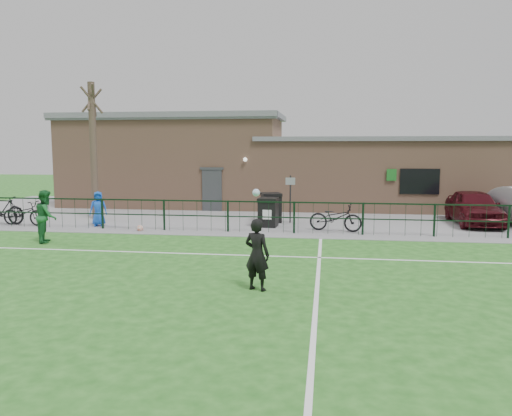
# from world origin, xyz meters

# --- Properties ---
(ground) EXTENTS (90.00, 90.00, 0.00)m
(ground) POSITION_xyz_m (0.00, 0.00, 0.00)
(ground) COLOR #1F5A1A
(ground) RESTS_ON ground
(paving_strip) EXTENTS (34.00, 13.00, 0.02)m
(paving_strip) POSITION_xyz_m (0.00, 13.50, 0.01)
(paving_strip) COLOR gray
(paving_strip) RESTS_ON ground
(pitch_line_touch) EXTENTS (28.00, 0.10, 0.01)m
(pitch_line_touch) POSITION_xyz_m (0.00, 7.80, 0.00)
(pitch_line_touch) COLOR white
(pitch_line_touch) RESTS_ON ground
(pitch_line_mid) EXTENTS (28.00, 0.10, 0.01)m
(pitch_line_mid) POSITION_xyz_m (0.00, 4.00, 0.00)
(pitch_line_mid) COLOR white
(pitch_line_mid) RESTS_ON ground
(pitch_line_perp) EXTENTS (0.10, 16.00, 0.01)m
(pitch_line_perp) POSITION_xyz_m (2.00, 0.00, 0.00)
(pitch_line_perp) COLOR white
(pitch_line_perp) RESTS_ON ground
(perimeter_fence) EXTENTS (28.00, 0.10, 1.20)m
(perimeter_fence) POSITION_xyz_m (0.00, 8.00, 0.60)
(perimeter_fence) COLOR black
(perimeter_fence) RESTS_ON ground
(bare_tree) EXTENTS (0.30, 0.30, 6.00)m
(bare_tree) POSITION_xyz_m (-8.00, 10.50, 3.00)
(bare_tree) COLOR #423228
(bare_tree) RESTS_ON ground
(wheelie_bin_left) EXTENTS (0.99, 1.05, 1.16)m
(wheelie_bin_left) POSITION_xyz_m (-0.16, 10.65, 0.60)
(wheelie_bin_left) COLOR black
(wheelie_bin_left) RESTS_ON paving_strip
(wheelie_bin_right) EXTENTS (0.77, 0.86, 1.07)m
(wheelie_bin_right) POSITION_xyz_m (-0.13, 9.41, 0.56)
(wheelie_bin_right) COLOR black
(wheelie_bin_right) RESTS_ON paving_strip
(sign_post) EXTENTS (0.08, 0.08, 2.00)m
(sign_post) POSITION_xyz_m (0.66, 10.57, 1.02)
(sign_post) COLOR black
(sign_post) RESTS_ON paving_strip
(car_maroon) EXTENTS (1.74, 4.24, 1.44)m
(car_maroon) POSITION_xyz_m (8.22, 11.20, 0.74)
(car_maroon) COLOR #400B12
(car_maroon) RESTS_ON paving_strip
(bicycle_b) EXTENTS (2.06, 0.75, 1.21)m
(bicycle_b) POSITION_xyz_m (-11.10, 8.48, 0.63)
(bicycle_b) COLOR black
(bicycle_b) RESTS_ON paving_strip
(bicycle_c) EXTENTS (1.94, 0.83, 0.99)m
(bicycle_c) POSITION_xyz_m (-10.09, 8.36, 0.52)
(bicycle_c) COLOR black
(bicycle_c) RESTS_ON paving_strip
(bicycle_e) EXTENTS (2.09, 1.06, 1.05)m
(bicycle_e) POSITION_xyz_m (2.53, 8.67, 0.54)
(bicycle_e) COLOR black
(bicycle_e) RESTS_ON paving_strip
(spectator_child) EXTENTS (0.79, 0.64, 1.40)m
(spectator_child) POSITION_xyz_m (-6.97, 8.62, 0.72)
(spectator_child) COLOR blue
(spectator_child) RESTS_ON paving_strip
(goalkeeper_kick) EXTENTS (0.98, 3.95, 1.98)m
(goalkeeper_kick) POSITION_xyz_m (0.65, 0.57, 0.84)
(goalkeeper_kick) COLOR black
(goalkeeper_kick) RESTS_ON ground
(outfield_player) EXTENTS (0.96, 1.05, 1.77)m
(outfield_player) POSITION_xyz_m (-7.15, 5.14, 0.88)
(outfield_player) COLOR #1B612C
(outfield_player) RESTS_ON ground
(ball_ground) EXTENTS (0.25, 0.25, 0.25)m
(ball_ground) POSITION_xyz_m (-4.85, 7.66, 0.12)
(ball_ground) COLOR silver
(ball_ground) RESTS_ON ground
(clubhouse) EXTENTS (24.25, 5.40, 4.96)m
(clubhouse) POSITION_xyz_m (-0.88, 16.50, 2.22)
(clubhouse) COLOR tan
(clubhouse) RESTS_ON ground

